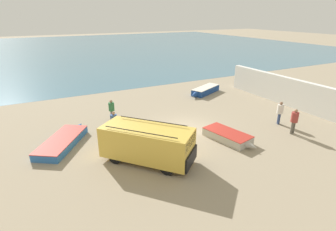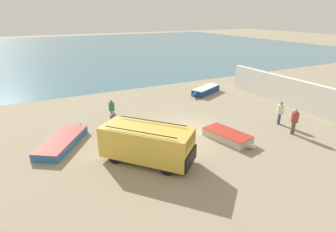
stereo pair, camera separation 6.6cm
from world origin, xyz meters
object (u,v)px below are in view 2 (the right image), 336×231
at_px(fishing_rowboat_0, 63,141).
at_px(fisherman_1, 280,111).
at_px(fisherman_2, 114,121).
at_px(fisherman_3, 295,119).
at_px(fisherman_0, 112,108).
at_px(fishing_rowboat_1, 205,90).
at_px(fishing_rowboat_2, 228,136).
at_px(parked_van, 147,143).

bearing_deg(fishing_rowboat_0, fisherman_1, -71.30).
height_order(fisherman_2, fisherman_3, fisherman_3).
bearing_deg(fishing_rowboat_0, fisherman_0, -23.74).
height_order(fishing_rowboat_1, fisherman_0, fisherman_0).
relative_size(fishing_rowboat_1, fisherman_0, 2.70).
bearing_deg(fishing_rowboat_2, parked_van, -103.10).
xyz_separation_m(fisherman_1, fisherman_2, (-11.67, 3.71, -0.01)).
relative_size(fisherman_2, fisherman_3, 0.96).
bearing_deg(fisherman_2, fishing_rowboat_2, -147.10).
relative_size(fishing_rowboat_0, fishing_rowboat_1, 1.09).
relative_size(fishing_rowboat_1, fisherman_2, 2.60).
bearing_deg(fisherman_2, fishing_rowboat_0, 62.49).
bearing_deg(fishing_rowboat_0, parked_van, -103.23).
bearing_deg(parked_van, fisherman_1, 50.38).
xyz_separation_m(fishing_rowboat_0, fishing_rowboat_2, (9.85, -4.33, 0.03)).
distance_m(fishing_rowboat_0, fisherman_3, 15.54).
height_order(fisherman_0, fisherman_3, fisherman_3).
xyz_separation_m(fishing_rowboat_1, fisherman_1, (0.35, -9.31, 0.73)).
bearing_deg(fisherman_1, parked_van, -142.49).
bearing_deg(fishing_rowboat_1, parked_van, 17.39).
distance_m(fishing_rowboat_1, fisherman_2, 12.65).
xyz_separation_m(fishing_rowboat_2, fisherman_0, (-5.88, 6.91, 0.73)).
relative_size(fishing_rowboat_0, fisherman_3, 2.72).
xyz_separation_m(fishing_rowboat_2, fisherman_3, (4.64, -1.23, 0.81)).
distance_m(fisherman_0, fisherman_1, 12.81).
bearing_deg(fisherman_3, fishing_rowboat_2, -106.73).
height_order(parked_van, fishing_rowboat_2, parked_van).
relative_size(fisherman_0, fisherman_1, 0.95).
bearing_deg(fisherman_1, fishing_rowboat_2, -139.71).
bearing_deg(fishing_rowboat_1, fisherman_2, 1.20).
bearing_deg(fisherman_2, fishing_rowboat_1, -88.23).
bearing_deg(parked_van, fisherman_0, 139.20).
distance_m(fishing_rowboat_0, fisherman_1, 15.54).
xyz_separation_m(fishing_rowboat_0, fishing_rowboat_1, (14.67, 5.42, 0.08)).
relative_size(parked_van, fisherman_3, 2.83).
bearing_deg(fishing_rowboat_0, fisherman_2, -59.78).
distance_m(fishing_rowboat_1, fisherman_3, 11.00).
bearing_deg(fisherman_0, fisherman_1, -173.64).
relative_size(parked_van, fishing_rowboat_1, 1.13).
xyz_separation_m(fishing_rowboat_0, fisherman_3, (14.49, -5.56, 0.84)).
bearing_deg(fisherman_0, fisherman_3, 178.97).
bearing_deg(fishing_rowboat_2, fisherman_1, 82.18).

